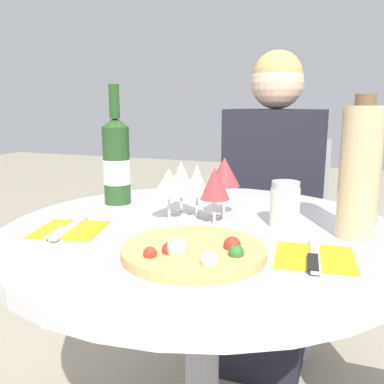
% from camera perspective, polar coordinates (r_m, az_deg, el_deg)
% --- Properties ---
extents(dining_table, '(0.98, 0.98, 0.72)m').
position_cam_1_polar(dining_table, '(1.09, 1.41, -10.67)').
color(dining_table, gray).
rests_on(dining_table, ground_plane).
extents(chair_behind_diner, '(0.41, 0.41, 0.87)m').
position_cam_1_polar(chair_behind_diner, '(1.87, 10.77, -6.63)').
color(chair_behind_diner, '#ADADB2').
rests_on(chair_behind_diner, ground_plane).
extents(seated_diner, '(0.38, 0.41, 1.21)m').
position_cam_1_polar(seated_diner, '(1.70, 10.17, -4.23)').
color(seated_diner, black).
rests_on(seated_diner, ground_plane).
extents(pizza_large, '(0.29, 0.29, 0.05)m').
position_cam_1_polar(pizza_large, '(0.85, 0.28, -7.90)').
color(pizza_large, tan).
rests_on(pizza_large, dining_table).
extents(wine_bottle, '(0.08, 0.08, 0.35)m').
position_cam_1_polar(wine_bottle, '(1.28, -10.04, 4.10)').
color(wine_bottle, '#23471E').
rests_on(wine_bottle, dining_table).
extents(tall_carafe, '(0.09, 0.09, 0.32)m').
position_cam_1_polar(tall_carafe, '(1.01, 21.46, 2.51)').
color(tall_carafe, tan).
rests_on(tall_carafe, dining_table).
extents(sugar_shaker, '(0.07, 0.07, 0.11)m').
position_cam_1_polar(sugar_shaker, '(1.06, 12.28, -1.63)').
color(sugar_shaker, silver).
rests_on(sugar_shaker, dining_table).
extents(wine_glass_back_left, '(0.07, 0.07, 0.14)m').
position_cam_1_polar(wine_glass_back_left, '(1.16, -1.46, 2.06)').
color(wine_glass_back_left, silver).
rests_on(wine_glass_back_left, dining_table).
extents(wine_glass_center, '(0.07, 0.07, 0.14)m').
position_cam_1_polar(wine_glass_center, '(1.10, 0.67, 1.47)').
color(wine_glass_center, silver).
rests_on(wine_glass_center, dining_table).
extents(wine_glass_front_left, '(0.08, 0.08, 0.13)m').
position_cam_1_polar(wine_glass_front_left, '(1.08, -3.11, 1.19)').
color(wine_glass_front_left, silver).
rests_on(wine_glass_front_left, dining_table).
extents(wine_glass_back_right, '(0.08, 0.08, 0.16)m').
position_cam_1_polar(wine_glass_back_right, '(1.11, 4.33, 2.57)').
color(wine_glass_back_right, silver).
rests_on(wine_glass_back_right, dining_table).
extents(wine_glass_front_right, '(0.07, 0.07, 0.14)m').
position_cam_1_polar(wine_glass_front_right, '(1.04, 3.03, 0.99)').
color(wine_glass_front_right, silver).
rests_on(wine_glass_front_right, dining_table).
extents(place_setting_left, '(0.18, 0.19, 0.01)m').
position_cam_1_polar(place_setting_left, '(1.06, -16.08, -4.81)').
color(place_setting_left, gold).
rests_on(place_setting_left, dining_table).
extents(place_setting_right, '(0.16, 0.19, 0.01)m').
position_cam_1_polar(place_setting_right, '(0.87, 16.03, -8.36)').
color(place_setting_right, gold).
rests_on(place_setting_right, dining_table).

